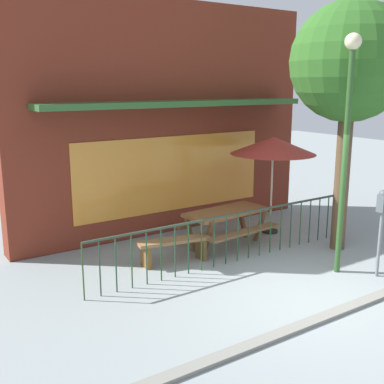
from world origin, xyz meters
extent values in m
plane|color=gray|center=(0.00, 0.00, 0.00)|extent=(40.00, 40.00, 0.00)
cube|color=#471B1C|center=(0.00, 4.57, 0.00)|extent=(7.36, 0.54, 0.01)
cube|color=maroon|center=(0.00, 4.57, 2.56)|extent=(7.36, 0.50, 5.11)
cube|color=orange|center=(0.00, 4.31, 1.35)|extent=(4.78, 0.02, 1.70)
cube|color=#315E2C|center=(0.00, 3.95, 2.93)|extent=(6.26, 0.73, 0.12)
cube|color=#2C3D30|center=(0.00, 1.96, 0.95)|extent=(6.18, 0.04, 0.04)
cylinder|color=#2C4E23|center=(-3.09, 1.96, 0.47)|extent=(0.02, 0.02, 0.95)
cylinder|color=#263E2B|center=(-2.81, 1.96, 0.47)|extent=(0.02, 0.02, 0.95)
cylinder|color=#204727|center=(-2.53, 1.96, 0.47)|extent=(0.02, 0.02, 0.95)
cylinder|color=#234B28|center=(-2.25, 1.96, 0.47)|extent=(0.02, 0.02, 0.95)
cylinder|color=#1F442D|center=(-1.97, 1.96, 0.47)|extent=(0.02, 0.02, 0.95)
cylinder|color=#213F22|center=(-1.69, 1.96, 0.47)|extent=(0.02, 0.02, 0.95)
cylinder|color=#21452B|center=(-1.41, 1.96, 0.47)|extent=(0.02, 0.02, 0.95)
cylinder|color=#1F4329|center=(-1.12, 1.96, 0.47)|extent=(0.02, 0.02, 0.95)
cylinder|color=#2C4A28|center=(-0.84, 1.96, 0.47)|extent=(0.02, 0.02, 0.95)
cylinder|color=#21472B|center=(-0.56, 1.96, 0.47)|extent=(0.02, 0.02, 0.95)
cylinder|color=#1B4831|center=(-0.28, 1.96, 0.47)|extent=(0.02, 0.02, 0.95)
cylinder|color=#214E2B|center=(0.00, 1.96, 0.47)|extent=(0.02, 0.02, 0.95)
cylinder|color=#233F21|center=(0.28, 1.96, 0.47)|extent=(0.02, 0.02, 0.95)
cylinder|color=#264A2E|center=(0.56, 1.96, 0.47)|extent=(0.02, 0.02, 0.95)
cylinder|color=#264E26|center=(0.84, 1.96, 0.47)|extent=(0.02, 0.02, 0.95)
cylinder|color=#1F4D26|center=(1.12, 1.96, 0.47)|extent=(0.02, 0.02, 0.95)
cylinder|color=#21492B|center=(1.41, 1.96, 0.47)|extent=(0.02, 0.02, 0.95)
cylinder|color=#284D23|center=(1.69, 1.96, 0.47)|extent=(0.02, 0.02, 0.95)
cylinder|color=#214129|center=(1.97, 1.96, 0.47)|extent=(0.02, 0.02, 0.95)
cylinder|color=#1B3F2F|center=(2.25, 1.96, 0.47)|extent=(0.02, 0.02, 0.95)
cylinder|color=#1B3E26|center=(2.53, 1.96, 0.47)|extent=(0.02, 0.02, 0.95)
cylinder|color=#1A3D30|center=(2.81, 1.96, 0.47)|extent=(0.02, 0.02, 0.95)
cylinder|color=#1D4332|center=(3.09, 1.96, 0.47)|extent=(0.02, 0.02, 0.95)
cube|color=brown|center=(0.35, 2.79, 0.74)|extent=(1.86, 0.91, 0.07)
cube|color=brown|center=(0.40, 2.24, 0.44)|extent=(1.82, 0.41, 0.05)
cube|color=brown|center=(0.31, 3.34, 0.44)|extent=(1.82, 0.41, 0.05)
cube|color=brown|center=(-0.36, 2.45, 0.37)|extent=(0.10, 0.35, 0.78)
cube|color=brown|center=(-0.41, 3.01, 0.37)|extent=(0.10, 0.35, 0.78)
cube|color=brown|center=(1.11, 2.57, 0.37)|extent=(0.10, 0.35, 0.78)
cube|color=brown|center=(1.07, 3.13, 0.37)|extent=(0.10, 0.35, 0.78)
cylinder|color=black|center=(1.78, 2.98, 0.03)|extent=(0.36, 0.36, 0.05)
cylinder|color=beige|center=(1.78, 2.98, 1.07)|extent=(0.04, 0.04, 2.15)
cone|color=#B63229|center=(1.78, 2.98, 2.01)|extent=(1.90, 1.90, 0.38)
cube|color=olive|center=(-1.07, 2.54, 0.45)|extent=(1.44, 0.58, 0.06)
cube|color=brown|center=(-1.62, 2.64, 0.23)|extent=(0.08, 0.29, 0.45)
cube|color=brown|center=(-0.52, 2.43, 0.23)|extent=(0.08, 0.29, 0.45)
cylinder|color=slate|center=(1.61, 0.01, 0.59)|extent=(0.06, 0.06, 1.19)
cube|color=#4B5459|center=(1.61, 0.01, 1.34)|extent=(0.18, 0.14, 0.30)
sphere|color=#454954|center=(1.61, 0.01, 1.49)|extent=(0.17, 0.17, 0.17)
cylinder|color=brown|center=(2.20, 1.39, 1.56)|extent=(0.30, 0.30, 3.12)
sphere|color=#2F6523|center=(2.20, 1.39, 3.76)|extent=(2.30, 2.30, 2.30)
cylinder|color=#2C5424|center=(1.19, 0.55, 1.95)|extent=(0.10, 0.10, 3.90)
sphere|color=beige|center=(1.19, 0.55, 4.02)|extent=(0.28, 0.28, 0.28)
cube|color=gray|center=(0.00, -0.55, 0.00)|extent=(10.30, 0.20, 0.11)
camera|label=1|loc=(-5.51, -4.78, 3.35)|focal=44.50mm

